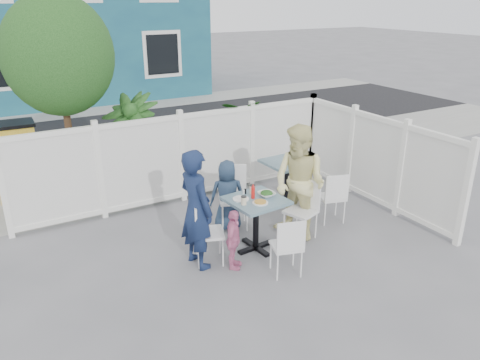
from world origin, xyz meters
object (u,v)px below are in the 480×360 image
utility_cabinet (17,163)px  toddler (233,240)px  chair_back (233,192)px  boy (227,195)px  woman (300,183)px  spare_table (287,171)px  main_table (256,211)px  chair_left (203,228)px  chair_near (288,243)px  man (196,209)px  chair_right (304,205)px

utility_cabinet → toddler: utility_cabinet is taller
chair_back → boy: boy is taller
woman → spare_table: bearing=134.7°
main_table → chair_left: size_ratio=0.91×
main_table → boy: bearing=93.1°
chair_near → man: bearing=152.7°
woman → boy: 1.16m
utility_cabinet → chair_near: bearing=-57.5°
boy → toddler: (-0.49, -1.08, -0.14)m
main_table → chair_right: size_ratio=0.89×
chair_near → woman: bearing=63.5°
spare_table → boy: bearing=-166.7°
chair_left → toddler: size_ratio=1.05×
toddler → spare_table: bearing=-12.6°
main_table → boy: (-0.04, 0.79, -0.05)m
woman → chair_back: bearing=-160.0°
main_table → man: (-0.92, 0.04, 0.22)m
chair_left → chair_near: bearing=62.6°
chair_right → toddler: (-1.37, -0.25, -0.11)m
chair_back → toddler: (-0.64, -1.16, -0.15)m
chair_near → woman: size_ratio=0.48×
chair_left → chair_right: bearing=106.9°
toddler → main_table: bearing=-21.1°
spare_table → chair_back: bearing=-168.7°
chair_left → chair_right: (1.65, -0.09, 0.01)m
utility_cabinet → main_table: 4.69m
chair_left → woman: size_ratio=0.51×
chair_left → woman: (1.59, -0.04, 0.36)m
spare_table → man: man is taller
spare_table → chair_near: size_ratio=0.95×
man → utility_cabinet: bearing=17.6°
man → chair_left: bearing=-92.4°
spare_table → chair_near: chair_near is taller
chair_near → spare_table: bearing=71.8°
utility_cabinet → chair_right: (3.61, -3.83, -0.15)m
chair_back → man: man is taller
main_table → toddler: bearing=-151.5°
chair_left → chair_back: bearing=151.5°
chair_right → woman: bearing=28.5°
main_table → chair_right: 0.84m
chair_back → spare_table: bearing=-145.7°
chair_near → boy: bearing=107.6°
chair_right → boy: bearing=27.7°
chair_right → chair_near: 1.15m
utility_cabinet → chair_near: (2.76, -4.61, -0.19)m
spare_table → boy: boy is taller
chair_right → man: size_ratio=0.55×
main_table → woman: bearing=1.3°
utility_cabinet → spare_table: utility_cabinet is taller
spare_table → chair_right: bearing=-113.3°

